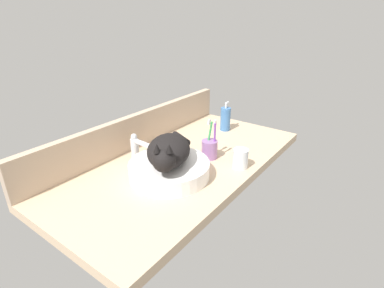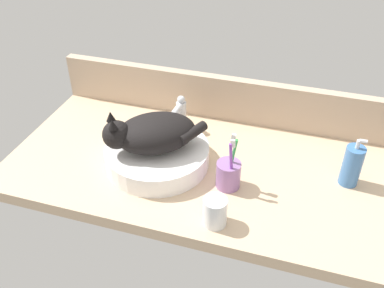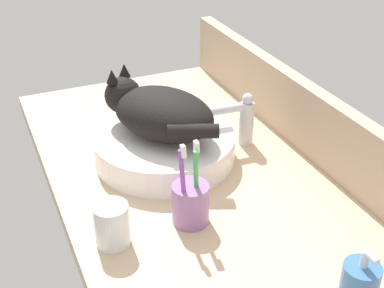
{
  "view_description": "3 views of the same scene",
  "coord_description": "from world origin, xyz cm",
  "px_view_note": "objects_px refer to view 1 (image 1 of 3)",
  "views": [
    {
      "loc": [
        -95.29,
        -75.24,
        63.37
      ],
      "look_at": [
        1.96,
        -3.49,
        8.76
      ],
      "focal_mm": 28.0,
      "sensor_mm": 36.0,
      "label": 1
    },
    {
      "loc": [
        28.41,
        -103.68,
        87.08
      ],
      "look_at": [
        -3.02,
        -2.31,
        9.08
      ],
      "focal_mm": 40.0,
      "sensor_mm": 36.0,
      "label": 2
    },
    {
      "loc": [
        87.52,
        -41.15,
        67.5
      ],
      "look_at": [
        -2.28,
        -1.99,
        9.98
      ],
      "focal_mm": 50.0,
      "sensor_mm": 36.0,
      "label": 3
    }
  ],
  "objects_px": {
    "sink_basin": "(169,169)",
    "soap_dispenser": "(225,119)",
    "water_glass": "(240,160)",
    "cat": "(168,151)",
    "toothbrush_cup": "(210,149)",
    "faucet": "(136,147)"
  },
  "relations": [
    {
      "from": "sink_basin",
      "to": "soap_dispenser",
      "type": "bearing_deg",
      "value": 8.1
    },
    {
      "from": "sink_basin",
      "to": "water_glass",
      "type": "xyz_separation_m",
      "value": [
        0.24,
        -0.2,
        0.01
      ]
    },
    {
      "from": "cat",
      "to": "toothbrush_cup",
      "type": "xyz_separation_m",
      "value": [
        0.25,
        -0.03,
        -0.08
      ]
    },
    {
      "from": "faucet",
      "to": "toothbrush_cup",
      "type": "bearing_deg",
      "value": -45.8
    },
    {
      "from": "sink_basin",
      "to": "cat",
      "type": "height_order",
      "value": "cat"
    },
    {
      "from": "soap_dispenser",
      "to": "faucet",
      "type": "bearing_deg",
      "value": 168.69
    },
    {
      "from": "cat",
      "to": "water_glass",
      "type": "distance_m",
      "value": 0.33
    },
    {
      "from": "cat",
      "to": "faucet",
      "type": "xyz_separation_m",
      "value": [
        0.02,
        0.21,
        -0.05
      ]
    },
    {
      "from": "cat",
      "to": "toothbrush_cup",
      "type": "height_order",
      "value": "cat"
    },
    {
      "from": "sink_basin",
      "to": "faucet",
      "type": "distance_m",
      "value": 0.2
    },
    {
      "from": "cat",
      "to": "sink_basin",
      "type": "bearing_deg",
      "value": 35.94
    },
    {
      "from": "sink_basin",
      "to": "soap_dispenser",
      "type": "distance_m",
      "value": 0.6
    },
    {
      "from": "cat",
      "to": "toothbrush_cup",
      "type": "bearing_deg",
      "value": -6.81
    },
    {
      "from": "faucet",
      "to": "cat",
      "type": "bearing_deg",
      "value": -96.1
    },
    {
      "from": "water_glass",
      "to": "soap_dispenser",
      "type": "bearing_deg",
      "value": 39.16
    },
    {
      "from": "toothbrush_cup",
      "to": "sink_basin",
      "type": "bearing_deg",
      "value": 171.02
    },
    {
      "from": "soap_dispenser",
      "to": "water_glass",
      "type": "distance_m",
      "value": 0.45
    },
    {
      "from": "water_glass",
      "to": "toothbrush_cup",
      "type": "bearing_deg",
      "value": 90.19
    },
    {
      "from": "cat",
      "to": "water_glass",
      "type": "height_order",
      "value": "cat"
    },
    {
      "from": "cat",
      "to": "soap_dispenser",
      "type": "height_order",
      "value": "cat"
    },
    {
      "from": "sink_basin",
      "to": "soap_dispenser",
      "type": "height_order",
      "value": "soap_dispenser"
    },
    {
      "from": "soap_dispenser",
      "to": "toothbrush_cup",
      "type": "height_order",
      "value": "toothbrush_cup"
    }
  ]
}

